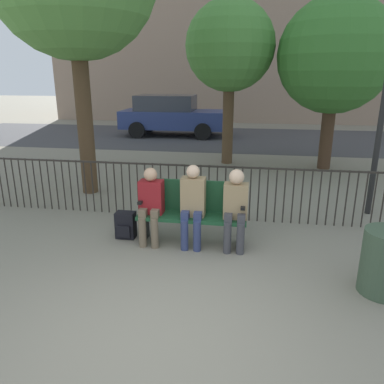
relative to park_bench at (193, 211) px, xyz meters
The scene contains 11 objects.
ground_plane 2.39m from the park_bench, 90.00° to the right, with size 80.00×80.00×0.00m, color gray.
park_bench is the anchor object (origin of this frame).
seated_person_0 0.63m from the park_bench, 167.59° to the right, with size 0.34×0.39×1.13m.
seated_person_1 0.22m from the park_bench, 81.87° to the right, with size 0.34×0.39×1.20m.
seated_person_2 0.66m from the park_bench, 11.73° to the right, with size 0.34×0.39×1.16m.
backpack 1.07m from the park_bench, behind, with size 0.29×0.23×0.41m.
fence_railing 0.98m from the park_bench, 90.95° to the left, with size 9.01×0.03×0.95m.
tree_0 6.23m from the park_bench, 61.88° to the left, with size 2.82×2.82×4.26m.
tree_2 5.92m from the park_bench, 88.68° to the left, with size 2.33×2.33×4.28m.
street_surface 9.67m from the park_bench, 90.00° to the left, with size 24.00×6.00×0.01m.
parked_car_0 10.28m from the park_bench, 103.92° to the left, with size 4.20×1.94×1.62m.
Camera 1 is at (0.81, -2.74, 2.39)m, focal length 35.00 mm.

